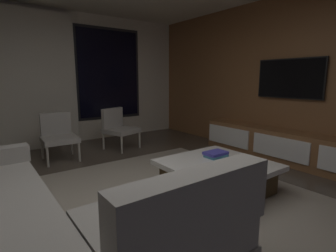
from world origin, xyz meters
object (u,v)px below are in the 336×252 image
Objects in this scene: coffee_table at (217,176)px; media_console at (290,148)px; accent_chair_near_window at (118,126)px; book_stack_on_coffee_table at (216,154)px; mounted_tv at (290,79)px; sectional_couch at (33,228)px; accent_chair_by_curtain at (58,134)px.

media_console is at bearing 1.19° from coffee_table.
accent_chair_near_window is 3.08m from media_console.
coffee_table is 0.37× the size of media_console.
book_stack_on_coffee_table is 1.99m from mounted_tv.
accent_chair_near_window is 0.70× the size of mounted_tv.
sectional_couch reaches higher than accent_chair_by_curtain.
sectional_couch is at bearing -107.86° from accent_chair_by_curtain.
accent_chair_by_curtain is 0.70× the size of mounted_tv.
mounted_tv reaches higher than accent_chair_by_curtain.
sectional_couch is 3.21× the size of accent_chair_by_curtain.
book_stack_on_coffee_table is at bearing -84.80° from accent_chair_near_window.
sectional_couch is 2.19m from book_stack_on_coffee_table.
media_console reaches higher than book_stack_on_coffee_table.
mounted_tv is (1.75, 0.06, 0.95)m from book_stack_on_coffee_table.
sectional_couch is 3.74m from media_console.
coffee_table is 1.04× the size of mounted_tv.
book_stack_on_coffee_table is at bearing -177.89° from mounted_tv.
mounted_tv is (0.18, 0.20, 1.10)m from media_console.
accent_chair_near_window is (1.96, 2.63, 0.14)m from sectional_couch.
media_console is at bearing -4.87° from book_stack_on_coffee_table.
mounted_tv is at bearing -49.59° from accent_chair_near_window.
book_stack_on_coffee_table is 0.37× the size of accent_chair_by_curtain.
mounted_tv reaches higher than book_stack_on_coffee_table.
media_console is at bearing -132.43° from mounted_tv.
coffee_table is 1.49× the size of accent_chair_near_window.
media_console is at bearing -39.96° from accent_chair_by_curtain.
mounted_tv reaches higher than accent_chair_near_window.
accent_chair_near_window is 0.25× the size of media_console.
accent_chair_near_window is at bearing 130.41° from mounted_tv.
book_stack_on_coffee_table is 0.37× the size of accent_chair_near_window.
sectional_couch is 4.07m from mounted_tv.
mounted_tv is (3.92, 0.33, 1.06)m from sectional_couch.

